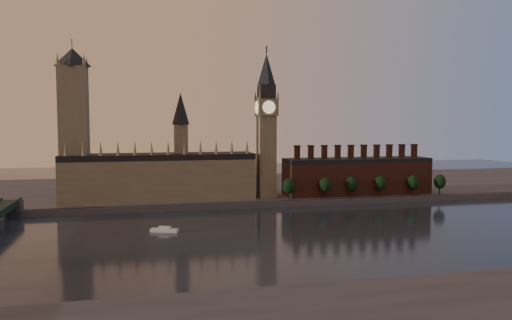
% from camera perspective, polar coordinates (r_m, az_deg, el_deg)
% --- Properties ---
extents(ground, '(900.00, 900.00, 0.00)m').
position_cam_1_polar(ground, '(252.96, 5.23, -8.81)').
color(ground, black).
rests_on(ground, ground).
extents(north_bank, '(900.00, 182.00, 4.00)m').
position_cam_1_polar(north_bank, '(422.72, -2.42, -3.24)').
color(north_bank, '#4A494F').
rests_on(north_bank, ground).
extents(palace_of_westminster, '(130.00, 30.30, 74.00)m').
position_cam_1_polar(palace_of_westminster, '(350.70, -10.88, -1.63)').
color(palace_of_westminster, '#7B7058').
rests_on(palace_of_westminster, north_bank).
extents(victoria_tower, '(24.00, 24.00, 108.00)m').
position_cam_1_polar(victoria_tower, '(351.23, -20.09, 4.32)').
color(victoria_tower, '#7B7058').
rests_on(victoria_tower, north_bank).
extents(big_ben, '(15.00, 15.00, 107.00)m').
position_cam_1_polar(big_ben, '(354.85, 1.20, 4.21)').
color(big_ben, '#7B7058').
rests_on(big_ben, north_bank).
extents(chimney_block, '(110.00, 25.00, 37.00)m').
position_cam_1_polar(chimney_block, '(380.39, 11.46, -1.76)').
color(chimney_block, '#592C22').
rests_on(chimney_block, north_bank).
extents(embankment_tree_0, '(8.60, 8.60, 14.88)m').
position_cam_1_polar(embankment_tree_0, '(346.86, 3.75, -2.98)').
color(embankment_tree_0, black).
rests_on(embankment_tree_0, north_bank).
extents(embankment_tree_1, '(8.60, 8.60, 14.88)m').
position_cam_1_polar(embankment_tree_1, '(354.24, 7.91, -2.86)').
color(embankment_tree_1, black).
rests_on(embankment_tree_1, north_bank).
extents(embankment_tree_2, '(8.60, 8.60, 14.88)m').
position_cam_1_polar(embankment_tree_2, '(363.20, 10.84, -2.72)').
color(embankment_tree_2, black).
rests_on(embankment_tree_2, north_bank).
extents(embankment_tree_3, '(8.60, 8.60, 14.88)m').
position_cam_1_polar(embankment_tree_3, '(372.78, 14.00, -2.59)').
color(embankment_tree_3, black).
rests_on(embankment_tree_3, north_bank).
extents(embankment_tree_4, '(8.60, 8.60, 14.88)m').
position_cam_1_polar(embankment_tree_4, '(384.49, 17.49, -2.46)').
color(embankment_tree_4, black).
rests_on(embankment_tree_4, north_bank).
extents(embankment_tree_5, '(8.60, 8.60, 14.88)m').
position_cam_1_polar(embankment_tree_5, '(395.72, 20.26, -2.34)').
color(embankment_tree_5, black).
rests_on(embankment_tree_5, north_bank).
extents(river_boat, '(15.08, 9.16, 2.91)m').
position_cam_1_polar(river_boat, '(268.30, -10.42, -7.86)').
color(river_boat, silver).
rests_on(river_boat, ground).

